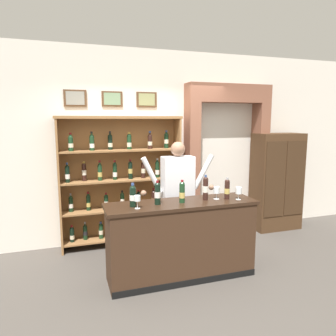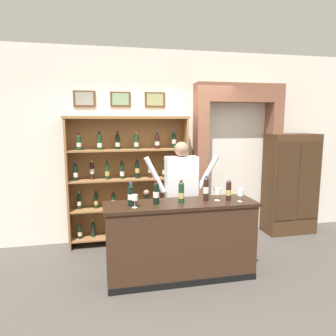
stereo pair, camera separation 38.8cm
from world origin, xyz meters
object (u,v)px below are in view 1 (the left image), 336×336
(tasting_bottle_vin_santo, at_px, (227,189))
(wine_glass_center, at_px, (239,191))
(tasting_counter, at_px, (181,240))
(tasting_bottle_brunello, at_px, (158,193))
(tasting_bottle_rosso, at_px, (205,188))
(wine_glass_spare, at_px, (137,199))
(tasting_bottle_bianco, at_px, (133,195))
(wine_glass_right, at_px, (216,191))
(wine_shelf, at_px, (121,178))
(side_cabinet, at_px, (277,181))
(shopkeeper, at_px, (178,187))
(tasting_bottle_super_tuscan, at_px, (182,192))

(tasting_bottle_vin_santo, bearing_deg, wine_glass_center, -31.20)
(tasting_counter, xyz_separation_m, tasting_bottle_brunello, (-0.31, -0.01, 0.63))
(tasting_bottle_rosso, bearing_deg, wine_glass_spare, -172.31)
(tasting_bottle_bianco, height_order, tasting_bottle_vin_santo, tasting_bottle_bianco)
(tasting_counter, height_order, tasting_bottle_brunello, tasting_bottle_brunello)
(wine_glass_right, bearing_deg, tasting_bottle_brunello, -179.12)
(wine_shelf, relative_size, tasting_bottle_bianco, 7.24)
(tasting_counter, relative_size, wine_glass_spare, 12.22)
(wine_glass_spare, xyz_separation_m, wine_glass_center, (1.30, 0.00, 0.00))
(tasting_bottle_bianco, distance_m, tasting_bottle_brunello, 0.30)
(side_cabinet, distance_m, tasting_bottle_bianco, 3.13)
(tasting_bottle_bianco, xyz_separation_m, tasting_bottle_brunello, (0.30, 0.01, 0.01))
(wine_glass_center, bearing_deg, tasting_bottle_vin_santo, 148.80)
(tasting_bottle_brunello, xyz_separation_m, wine_glass_right, (0.78, 0.01, -0.03))
(side_cabinet, bearing_deg, tasting_bottle_vin_santo, -144.00)
(shopkeeper, height_order, wine_glass_right, shopkeeper)
(tasting_bottle_vin_santo, relative_size, wine_glass_right, 1.74)
(tasting_counter, bearing_deg, wine_glass_right, 0.72)
(tasting_counter, height_order, shopkeeper, shopkeeper)
(tasting_bottle_brunello, height_order, wine_glass_spare, tasting_bottle_brunello)
(side_cabinet, relative_size, wine_glass_center, 10.79)
(shopkeeper, distance_m, wine_glass_spare, 0.98)
(tasting_bottle_rosso, height_order, tasting_bottle_vin_santo, tasting_bottle_rosso)
(side_cabinet, height_order, tasting_counter, side_cabinet)
(tasting_bottle_rosso, xyz_separation_m, tasting_bottle_vin_santo, (0.28, -0.04, -0.02))
(tasting_bottle_vin_santo, distance_m, wine_glass_right, 0.14)
(side_cabinet, distance_m, tasting_bottle_super_tuscan, 2.58)
(tasting_bottle_bianco, bearing_deg, tasting_counter, 1.05)
(shopkeeper, xyz_separation_m, tasting_bottle_brunello, (-0.46, -0.56, 0.08))
(tasting_counter, xyz_separation_m, wine_glass_spare, (-0.57, -0.11, 0.60))
(wine_shelf, height_order, tasting_bottle_brunello, wine_shelf)
(wine_shelf, xyz_separation_m, tasting_bottle_super_tuscan, (0.52, -1.33, 0.04))
(tasting_bottle_brunello, height_order, wine_glass_center, tasting_bottle_brunello)
(side_cabinet, relative_size, tasting_bottle_bianco, 6.19)
(tasting_bottle_super_tuscan, relative_size, wine_glass_spare, 1.83)
(side_cabinet, xyz_separation_m, tasting_bottle_rosso, (-1.95, -1.17, 0.26))
(shopkeeper, relative_size, tasting_bottle_vin_santo, 6.02)
(tasting_bottle_super_tuscan, xyz_separation_m, tasting_bottle_vin_santo, (0.60, -0.01, 0.00))
(shopkeeper, xyz_separation_m, tasting_bottle_rosso, (0.17, -0.54, 0.09))
(side_cabinet, bearing_deg, shopkeeper, -163.42)
(wine_glass_center, bearing_deg, side_cabinet, 39.76)
(wine_shelf, xyz_separation_m, tasting_bottle_brunello, (0.21, -1.32, 0.05))
(tasting_bottle_rosso, bearing_deg, wine_shelf, 122.91)
(tasting_counter, height_order, wine_glass_right, wine_glass_right)
(tasting_bottle_bianco, height_order, tasting_bottle_brunello, tasting_bottle_brunello)
(tasting_bottle_super_tuscan, height_order, tasting_bottle_rosso, tasting_bottle_rosso)
(side_cabinet, distance_m, wine_glass_center, 2.02)
(wine_shelf, distance_m, tasting_counter, 1.52)
(side_cabinet, relative_size, tasting_bottle_brunello, 6.00)
(tasting_bottle_bianco, distance_m, wine_glass_spare, 0.10)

